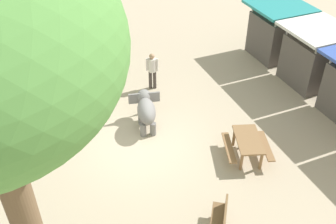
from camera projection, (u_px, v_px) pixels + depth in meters
name	position (u px, v px, depth m)	size (l,w,h in m)	color
ground_plane	(137.00, 144.00, 13.87)	(60.00, 60.00, 0.00)	#BAA88C
elephant	(146.00, 109.00, 14.22)	(1.74, 1.20, 1.20)	slate
person_handler	(152.00, 68.00, 16.18)	(0.32, 0.47, 1.62)	#3F3833
wooden_bench	(220.00, 223.00, 10.60)	(1.38, 1.11, 0.88)	brown
picnic_table_near	(248.00, 143.00, 13.01)	(1.90, 1.89, 0.78)	olive
market_stall_teal	(276.00, 34.00, 18.35)	(2.50, 2.50, 2.52)	#59514C
market_stall_white	(312.00, 59.00, 16.43)	(2.50, 2.50, 2.52)	#59514C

